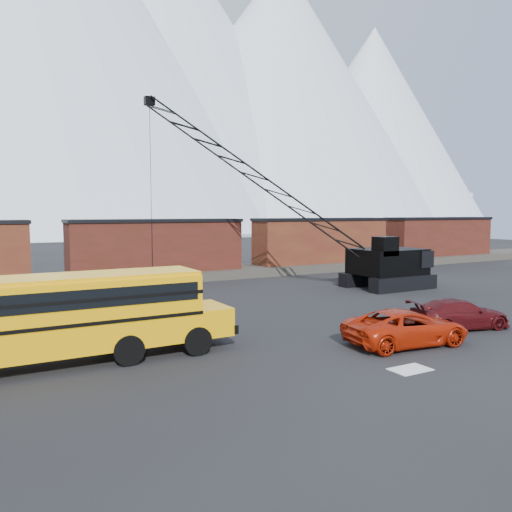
{
  "coord_description": "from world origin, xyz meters",
  "views": [
    {
      "loc": [
        -12.27,
        -16.02,
        5.39
      ],
      "look_at": [
        1.01,
        7.8,
        3.0
      ],
      "focal_mm": 35.0,
      "sensor_mm": 36.0,
      "label": 1
    }
  ],
  "objects": [
    {
      "name": "gravel_berm",
      "position": [
        0.0,
        22.0,
        0.35
      ],
      "size": [
        120.0,
        5.0,
        0.7
      ],
      "primitive_type": "cube",
      "color": "#413C36",
      "rests_on": "ground"
    },
    {
      "name": "crawler_crane",
      "position": [
        5.17,
        14.81,
        7.72
      ],
      "size": [
        17.83,
        11.34,
        13.75
      ],
      "color": "black",
      "rests_on": "ground"
    },
    {
      "name": "ground",
      "position": [
        0.0,
        0.0,
        0.0
      ],
      "size": [
        160.0,
        160.0,
        0.0
      ],
      "primitive_type": "plane",
      "color": "black",
      "rests_on": "ground"
    },
    {
      "name": "boxcar_mid",
      "position": [
        0.0,
        22.0,
        2.76
      ],
      "size": [
        13.7,
        3.1,
        4.17
      ],
      "color": "#4F1916",
      "rests_on": "gravel_berm"
    },
    {
      "name": "snow_patch",
      "position": [
        0.5,
        -4.0,
        0.01
      ],
      "size": [
        1.4,
        0.9,
        0.02
      ],
      "primitive_type": "cube",
      "color": "silver",
      "rests_on": "ground"
    },
    {
      "name": "school_bus",
      "position": [
        -9.67,
        2.35,
        1.79
      ],
      "size": [
        11.65,
        2.65,
        3.19
      ],
      "color": "#E59D04",
      "rests_on": "ground"
    },
    {
      "name": "boxcar_east_far",
      "position": [
        32.0,
        22.0,
        2.76
      ],
      "size": [
        13.7,
        3.1,
        4.17
      ],
      "color": "#4F1916",
      "rests_on": "gravel_berm"
    },
    {
      "name": "boxcar_east_near",
      "position": [
        16.0,
        22.0,
        2.76
      ],
      "size": [
        13.7,
        3.1,
        4.17
      ],
      "color": "#481814",
      "rests_on": "gravel_berm"
    },
    {
      "name": "red_pickup",
      "position": [
        2.8,
        -1.57,
        0.73
      ],
      "size": [
        5.47,
        3.01,
        1.45
      ],
      "primitive_type": "imported",
      "rotation": [
        0.0,
        0.0,
        1.45
      ],
      "color": "#AF1F08",
      "rests_on": "ground"
    },
    {
      "name": "mountain_ridge",
      "position": [
        6.2,
        282.78,
        92.57
      ],
      "size": [
        800.0,
        340.0,
        240.0
      ],
      "color": "white",
      "rests_on": "ground"
    },
    {
      "name": "maroon_suv",
      "position": [
        7.07,
        -0.7,
        0.68
      ],
      "size": [
        5.04,
        2.96,
        1.37
      ],
      "primitive_type": "imported",
      "rotation": [
        0.0,
        0.0,
        1.34
      ],
      "color": "#420B0E",
      "rests_on": "ground"
    }
  ]
}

